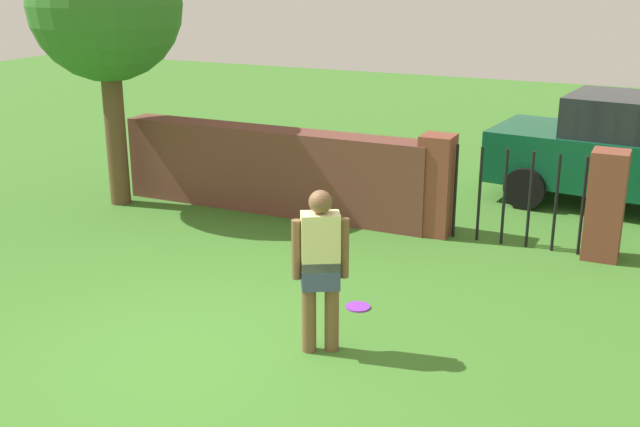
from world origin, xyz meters
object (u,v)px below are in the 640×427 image
at_px(car, 635,153).
at_px(frisbee_purple, 358,307).
at_px(person, 320,264).
at_px(tree, 105,7).

bearing_deg(car, frisbee_purple, -108.43).
distance_m(person, car, 6.64).
relative_size(person, car, 0.37).
bearing_deg(frisbee_purple, car, 65.11).
bearing_deg(person, tree, 117.52).
bearing_deg(car, person, -104.25).
xyz_separation_m(person, frisbee_purple, (-0.04, 1.07, -0.89)).
distance_m(tree, car, 8.16).
xyz_separation_m(tree, frisbee_purple, (4.87, -2.08, -2.98)).
distance_m(tree, person, 6.20).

